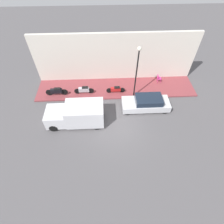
{
  "coord_description": "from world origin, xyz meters",
  "views": [
    {
      "loc": [
        -8.82,
        1.07,
        11.98
      ],
      "look_at": [
        1.17,
        0.6,
        0.6
      ],
      "focal_mm": 28.0,
      "sensor_mm": 36.0,
      "label": 1
    }
  ],
  "objects": [
    {
      "name": "cafe_chair",
      "position": [
        5.67,
        -4.51,
        0.61
      ],
      "size": [
        0.4,
        0.4,
        0.85
      ],
      "color": "#D8338C",
      "rests_on": "sidewalk"
    },
    {
      "name": "delivery_van",
      "position": [
        0.73,
        3.6,
        0.99
      ],
      "size": [
        1.96,
        4.75,
        1.94
      ],
      "color": "silver",
      "rests_on": "ground_plane"
    },
    {
      "name": "motorcycle_black",
      "position": [
        4.11,
        5.84,
        0.59
      ],
      "size": [
        0.3,
        2.11,
        0.84
      ],
      "color": "black",
      "rests_on": "sidewalk"
    },
    {
      "name": "parked_car",
      "position": [
        2.08,
        -2.56,
        0.62
      ],
      "size": [
        1.69,
        4.28,
        1.3
      ],
      "color": "silver",
      "rests_on": "ground_plane"
    },
    {
      "name": "ground_plane",
      "position": [
        0.0,
        0.0,
        0.0
      ],
      "size": [
        60.0,
        60.0,
        0.0
      ],
      "primitive_type": "plane",
      "color": "#514F51"
    },
    {
      "name": "sidewalk",
      "position": [
        4.91,
        0.0,
        0.06
      ],
      "size": [
        3.12,
        15.95,
        0.13
      ],
      "color": "brown",
      "rests_on": "ground_plane"
    },
    {
      "name": "streetlamp",
      "position": [
        3.64,
        -1.65,
        3.5
      ],
      "size": [
        0.35,
        0.35,
        5.14
      ],
      "color": "black",
      "rests_on": "sidewalk"
    },
    {
      "name": "scooter_silver",
      "position": [
        4.22,
        3.2,
        0.56
      ],
      "size": [
        0.3,
        1.91,
        0.8
      ],
      "color": "#B7B7BF",
      "rests_on": "sidewalk"
    },
    {
      "name": "motorcycle_red",
      "position": [
        4.2,
        0.08,
        0.51
      ],
      "size": [
        0.3,
        1.83,
        0.7
      ],
      "color": "#B21E1E",
      "rests_on": "sidewalk"
    },
    {
      "name": "building_facade",
      "position": [
        6.62,
        0.0,
        2.52
      ],
      "size": [
        0.3,
        15.95,
        5.05
      ],
      "color": "silver",
      "rests_on": "ground_plane"
    }
  ]
}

